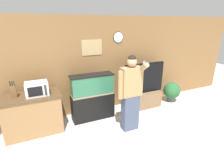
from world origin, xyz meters
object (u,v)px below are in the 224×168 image
Objects in this scene: counter_island at (33,114)px; potted_plant at (172,91)px; aquarium_on_stand at (93,97)px; microwave at (37,89)px; knife_block at (13,91)px; tv_on_stand at (143,95)px; person_standing at (130,93)px.

potted_plant is (4.05, -0.01, -0.10)m from counter_island.
aquarium_on_stand is 2.63m from potted_plant.
microwave is at bearing -14.24° from counter_island.
knife_block is 4.40m from potted_plant.
knife_block reaches higher than counter_island.
aquarium_on_stand is at bearing 3.30° from microwave.
tv_on_stand reaches higher than potted_plant.
tv_on_stand is (3.30, -0.00, -0.66)m from knife_block.
microwave reaches higher than aquarium_on_stand.
microwave is 0.73× the size of potted_plant.
counter_island is at bearing 179.86° from potted_plant.
person_standing is at bearing -21.94° from microwave.
potted_plant is (2.62, -0.04, -0.24)m from aquarium_on_stand.
knife_block is 3.36m from tv_on_stand.
tv_on_stand is at bearing 0.53° from counter_island.
counter_island is 3.42× the size of knife_block.
aquarium_on_stand is at bearing 179.74° from tv_on_stand.
person_standing is (2.35, -0.83, -0.12)m from knife_block.
aquarium_on_stand is 0.68× the size of person_standing.
counter_island is at bearing -5.66° from knife_block.
microwave is 0.46m from knife_block.
person_standing reaches higher than counter_island.
microwave is 2.05m from person_standing.
tv_on_stand is at bearing 177.98° from potted_plant.
microwave reaches higher than potted_plant.
microwave is (0.15, -0.04, 0.60)m from counter_island.
counter_island is 2.99m from tv_on_stand.
knife_block reaches higher than microwave.
microwave is 0.38× the size of aquarium_on_stand.
tv_on_stand reaches higher than aquarium_on_stand.
tv_on_stand is 1.36m from person_standing.
counter_island is at bearing 158.61° from person_standing.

